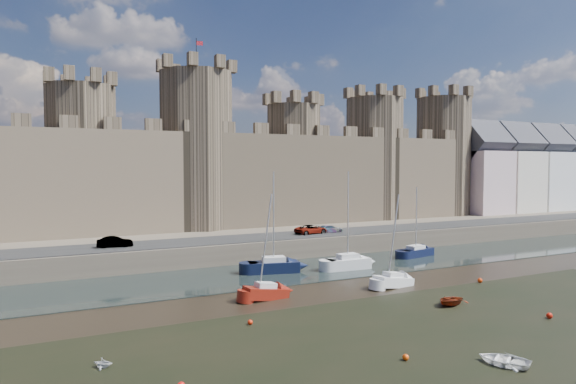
% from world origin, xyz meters
% --- Properties ---
extents(ground, '(160.00, 160.00, 0.00)m').
position_xyz_m(ground, '(0.00, 0.00, 0.00)').
color(ground, black).
rests_on(ground, ground).
extents(water_channel, '(160.00, 12.00, 0.08)m').
position_xyz_m(water_channel, '(0.00, 24.00, 0.04)').
color(water_channel, black).
rests_on(water_channel, ground).
extents(quay, '(160.00, 60.00, 2.50)m').
position_xyz_m(quay, '(0.00, 60.00, 1.25)').
color(quay, '#4C443A').
rests_on(quay, ground).
extents(road, '(160.00, 7.00, 0.10)m').
position_xyz_m(road, '(0.00, 34.00, 2.55)').
color(road, black).
rests_on(road, quay).
extents(castle, '(108.50, 11.00, 29.00)m').
position_xyz_m(castle, '(-0.64, 48.00, 11.67)').
color(castle, '#42382B').
rests_on(castle, quay).
extents(townhouses, '(35.50, 9.05, 18.13)m').
position_xyz_m(townhouses, '(71.50, 46.00, 10.59)').
color(townhouses, silver).
rests_on(townhouses, quay).
extents(car_1, '(4.07, 1.83, 1.29)m').
position_xyz_m(car_1, '(-11.82, 33.84, 3.15)').
color(car_1, gray).
rests_on(car_1, quay).
extents(car_2, '(3.79, 1.55, 1.10)m').
position_xyz_m(car_2, '(16.56, 34.01, 3.05)').
color(car_2, gray).
rests_on(car_2, quay).
extents(car_3, '(4.85, 2.76, 1.28)m').
position_xyz_m(car_3, '(13.57, 33.94, 3.14)').
color(car_3, gray).
rests_on(car_3, quay).
extents(sailboat_1, '(5.85, 3.38, 11.03)m').
position_xyz_m(sailboat_1, '(3.49, 24.22, 0.85)').
color(sailboat_1, black).
rests_on(sailboat_1, ground).
extents(sailboat_2, '(5.23, 2.26, 11.07)m').
position_xyz_m(sailboat_2, '(11.77, 22.15, 0.86)').
color(sailboat_2, silver).
rests_on(sailboat_2, ground).
extents(sailboat_3, '(5.38, 2.93, 8.93)m').
position_xyz_m(sailboat_3, '(24.16, 25.16, 0.71)').
color(sailboat_3, black).
rests_on(sailboat_3, ground).
extents(sailboat_4, '(4.13, 1.93, 9.35)m').
position_xyz_m(sailboat_4, '(-1.71, 14.63, 0.70)').
color(sailboat_4, maroon).
rests_on(sailboat_4, ground).
extents(sailboat_5, '(4.37, 2.18, 9.03)m').
position_xyz_m(sailboat_5, '(11.26, 13.30, 0.67)').
color(sailboat_5, white).
rests_on(sailboat_5, ground).
extents(dinghy_2, '(3.13, 3.53, 0.61)m').
position_xyz_m(dinghy_2, '(4.84, -5.39, 0.30)').
color(dinghy_2, white).
rests_on(dinghy_2, ground).
extents(dinghy_3, '(1.54, 1.50, 0.62)m').
position_xyz_m(dinghy_3, '(-16.49, 4.77, 0.31)').
color(dinghy_3, silver).
rests_on(dinghy_3, ground).
extents(dinghy_4, '(3.92, 3.42, 0.68)m').
position_xyz_m(dinghy_4, '(11.44, 5.87, 0.34)').
color(dinghy_4, '#651E0B').
rests_on(dinghy_4, ground).
extents(buoy_1, '(0.39, 0.39, 0.39)m').
position_xyz_m(buoy_1, '(-5.73, 8.42, 0.19)').
color(buoy_1, red).
rests_on(buoy_1, ground).
extents(buoy_2, '(0.40, 0.40, 0.40)m').
position_xyz_m(buoy_2, '(0.09, -2.22, 0.20)').
color(buoy_2, '#EA480A').
rests_on(buoy_2, ground).
extents(buoy_3, '(0.49, 0.49, 0.49)m').
position_xyz_m(buoy_3, '(20.18, 10.78, 0.24)').
color(buoy_3, red).
rests_on(buoy_3, ground).
extents(buoy_5, '(0.47, 0.47, 0.47)m').
position_xyz_m(buoy_5, '(15.53, -0.43, 0.24)').
color(buoy_5, red).
rests_on(buoy_5, ground).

